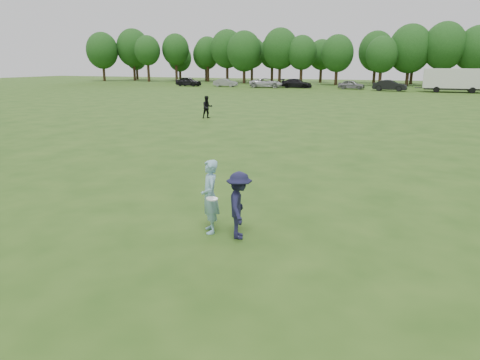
{
  "coord_description": "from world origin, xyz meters",
  "views": [
    {
      "loc": [
        3.88,
        -8.19,
        3.99
      ],
      "look_at": [
        0.02,
        1.56,
        1.1
      ],
      "focal_mm": 32.0,
      "sensor_mm": 36.0,
      "label": 1
    }
  ],
  "objects_px": {
    "thrower": "(210,197)",
    "defender": "(239,205)",
    "car_a": "(188,82)",
    "car_f": "(390,86)",
    "car_b": "(225,83)",
    "car_d": "(297,83)",
    "car_c": "(266,83)",
    "car_e": "(351,85)",
    "cargo_trailer": "(455,79)",
    "player_far_a": "(207,107)"
  },
  "relations": [
    {
      "from": "car_b",
      "to": "car_f",
      "type": "height_order",
      "value": "car_f"
    },
    {
      "from": "thrower",
      "to": "car_e",
      "type": "relative_size",
      "value": 0.44
    },
    {
      "from": "car_a",
      "to": "car_f",
      "type": "xyz_separation_m",
      "value": [
        33.51,
        -1.1,
        -0.0
      ]
    },
    {
      "from": "thrower",
      "to": "defender",
      "type": "xyz_separation_m",
      "value": [
        0.78,
        -0.07,
        -0.1
      ]
    },
    {
      "from": "car_c",
      "to": "car_f",
      "type": "distance_m",
      "value": 19.4
    },
    {
      "from": "car_b",
      "to": "defender",
      "type": "bearing_deg",
      "value": -159.14
    },
    {
      "from": "car_e",
      "to": "car_b",
      "type": "bearing_deg",
      "value": 94.28
    },
    {
      "from": "defender",
      "to": "cargo_trailer",
      "type": "relative_size",
      "value": 0.18
    },
    {
      "from": "defender",
      "to": "car_a",
      "type": "bearing_deg",
      "value": 8.82
    },
    {
      "from": "car_c",
      "to": "car_d",
      "type": "bearing_deg",
      "value": -85.14
    },
    {
      "from": "car_d",
      "to": "defender",
      "type": "bearing_deg",
      "value": -168.17
    },
    {
      "from": "car_e",
      "to": "cargo_trailer",
      "type": "xyz_separation_m",
      "value": [
        14.12,
        -2.43,
        1.08
      ]
    },
    {
      "from": "player_far_a",
      "to": "car_c",
      "type": "bearing_deg",
      "value": 60.61
    },
    {
      "from": "player_far_a",
      "to": "cargo_trailer",
      "type": "bearing_deg",
      "value": 21.88
    },
    {
      "from": "thrower",
      "to": "car_d",
      "type": "bearing_deg",
      "value": 158.92
    },
    {
      "from": "player_far_a",
      "to": "cargo_trailer",
      "type": "xyz_separation_m",
      "value": [
        19.22,
        38.2,
        0.96
      ]
    },
    {
      "from": "car_b",
      "to": "car_c",
      "type": "xyz_separation_m",
      "value": [
        7.43,
        -0.22,
        0.09
      ]
    },
    {
      "from": "car_d",
      "to": "car_e",
      "type": "height_order",
      "value": "car_d"
    },
    {
      "from": "car_b",
      "to": "car_e",
      "type": "xyz_separation_m",
      "value": [
        21.0,
        0.63,
        0.02
      ]
    },
    {
      "from": "thrower",
      "to": "car_b",
      "type": "distance_m",
      "value": 65.1
    },
    {
      "from": "car_a",
      "to": "car_d",
      "type": "height_order",
      "value": "car_a"
    },
    {
      "from": "defender",
      "to": "car_f",
      "type": "height_order",
      "value": "defender"
    },
    {
      "from": "car_b",
      "to": "car_d",
      "type": "relative_size",
      "value": 0.81
    },
    {
      "from": "car_b",
      "to": "cargo_trailer",
      "type": "height_order",
      "value": "cargo_trailer"
    },
    {
      "from": "car_e",
      "to": "cargo_trailer",
      "type": "relative_size",
      "value": 0.45
    },
    {
      "from": "car_d",
      "to": "car_c",
      "type": "bearing_deg",
      "value": 101.59
    },
    {
      "from": "defender",
      "to": "car_c",
      "type": "height_order",
      "value": "defender"
    },
    {
      "from": "defender",
      "to": "car_c",
      "type": "xyz_separation_m",
      "value": [
        -18.93,
        59.71,
        -0.03
      ]
    },
    {
      "from": "defender",
      "to": "car_d",
      "type": "bearing_deg",
      "value": -7.31
    },
    {
      "from": "car_b",
      "to": "car_e",
      "type": "height_order",
      "value": "car_e"
    },
    {
      "from": "car_d",
      "to": "thrower",
      "type": "bearing_deg",
      "value": -168.85
    },
    {
      "from": "thrower",
      "to": "car_d",
      "type": "relative_size",
      "value": 0.36
    },
    {
      "from": "car_a",
      "to": "car_c",
      "type": "relative_size",
      "value": 0.84
    },
    {
      "from": "player_far_a",
      "to": "car_f",
      "type": "bearing_deg",
      "value": 32.71
    },
    {
      "from": "thrower",
      "to": "defender",
      "type": "bearing_deg",
      "value": 51.37
    },
    {
      "from": "car_b",
      "to": "car_f",
      "type": "xyz_separation_m",
      "value": [
        26.76,
        -1.84,
        0.11
      ]
    },
    {
      "from": "player_far_a",
      "to": "car_f",
      "type": "xyz_separation_m",
      "value": [
        10.86,
        38.17,
        -0.04
      ]
    },
    {
      "from": "car_e",
      "to": "car_d",
      "type": "bearing_deg",
      "value": 90.94
    },
    {
      "from": "cargo_trailer",
      "to": "car_b",
      "type": "bearing_deg",
      "value": 177.05
    },
    {
      "from": "car_b",
      "to": "cargo_trailer",
      "type": "distance_m",
      "value": 35.18
    },
    {
      "from": "defender",
      "to": "player_far_a",
      "type": "relative_size",
      "value": 0.97
    },
    {
      "from": "thrower",
      "to": "car_a",
      "type": "relative_size",
      "value": 0.39
    },
    {
      "from": "thrower",
      "to": "car_c",
      "type": "distance_m",
      "value": 62.34
    },
    {
      "from": "car_a",
      "to": "car_f",
      "type": "bearing_deg",
      "value": -86.72
    },
    {
      "from": "car_a",
      "to": "car_e",
      "type": "height_order",
      "value": "car_a"
    },
    {
      "from": "player_far_a",
      "to": "car_c",
      "type": "relative_size",
      "value": 0.3
    },
    {
      "from": "car_a",
      "to": "car_b",
      "type": "relative_size",
      "value": 1.13
    },
    {
      "from": "thrower",
      "to": "defender",
      "type": "relative_size",
      "value": 1.13
    },
    {
      "from": "car_a",
      "to": "car_c",
      "type": "bearing_deg",
      "value": -82.75
    },
    {
      "from": "car_e",
      "to": "cargo_trailer",
      "type": "distance_m",
      "value": 14.37
    }
  ]
}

